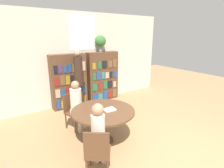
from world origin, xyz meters
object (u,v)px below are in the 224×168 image
object	(u,v)px
bookshelf_right	(103,76)
seated_reader_left	(77,103)
flower_vase	(100,42)
chair_left_side	(73,109)
reading_table	(103,115)
bookshelf_left	(69,81)
chair_near_camera	(98,151)
librarian_standing	(78,75)
seated_reader_right	(99,133)

from	to	relation	value
bookshelf_right	seated_reader_left	bearing A→B (deg)	-136.80
flower_vase	chair_left_side	world-z (taller)	flower_vase
reading_table	chair_left_side	distance (m)	1.02
bookshelf_right	flower_vase	world-z (taller)	flower_vase
bookshelf_left	chair_near_camera	distance (m)	3.21
bookshelf_right	librarian_standing	bearing A→B (deg)	-155.84
librarian_standing	chair_left_side	bearing A→B (deg)	-122.87
chair_near_camera	librarian_standing	size ratio (longest dim) A/B	0.47
bookshelf_left	librarian_standing	size ratio (longest dim) A/B	0.92
chair_near_camera	seated_reader_left	distance (m)	1.66
bookshelf_right	seated_reader_left	size ratio (longest dim) A/B	1.38
chair_near_camera	seated_reader_right	xyz separation A→B (m)	(0.11, 0.15, 0.21)
bookshelf_right	chair_left_side	size ratio (longest dim) A/B	1.95
flower_vase	seated_reader_left	distance (m)	2.54
bookshelf_left	flower_vase	xyz separation A→B (m)	(1.19, 0.01, 1.21)
reading_table	chair_left_side	bearing A→B (deg)	108.04
bookshelf_left	chair_near_camera	world-z (taller)	bookshelf_left
bookshelf_left	librarian_standing	distance (m)	0.59
chair_near_camera	librarian_standing	world-z (taller)	librarian_standing
reading_table	seated_reader_left	distance (m)	0.84
reading_table	librarian_standing	bearing A→B (deg)	82.83
chair_near_camera	flower_vase	bearing A→B (deg)	94.93
bookshelf_left	chair_near_camera	bearing A→B (deg)	-102.49
reading_table	seated_reader_left	bearing A→B (deg)	108.04
bookshelf_right	chair_left_side	bearing A→B (deg)	-141.13
bookshelf_left	bookshelf_right	xyz separation A→B (m)	(1.25, 0.00, -0.00)
bookshelf_left	reading_table	distance (m)	2.31
chair_left_side	seated_reader_left	size ratio (longest dim) A/B	0.71
librarian_standing	chair_near_camera	bearing A→B (deg)	-107.41
seated_reader_left	bookshelf_left	bearing A→B (deg)	-121.30
bookshelf_left	reading_table	bearing A→B (deg)	-92.40
seated_reader_left	reading_table	bearing A→B (deg)	90.00
chair_left_side	librarian_standing	world-z (taller)	librarian_standing
bookshelf_left	chair_left_side	world-z (taller)	bookshelf_left
reading_table	chair_near_camera	xyz separation A→B (m)	(-0.59, -0.82, -0.15)
chair_left_side	flower_vase	bearing A→B (deg)	-158.02
seated_reader_left	librarian_standing	size ratio (longest dim) A/B	0.66
chair_near_camera	seated_reader_left	xyz separation A→B (m)	(0.34, 1.61, 0.22)
chair_near_camera	seated_reader_left	bearing A→B (deg)	114.19
bookshelf_right	flower_vase	distance (m)	1.21
flower_vase	seated_reader_right	xyz separation A→B (m)	(-1.77, -2.97, -1.37)
bookshelf_right	seated_reader_left	distance (m)	2.20
bookshelf_right	seated_reader_right	bearing A→B (deg)	-121.66
reading_table	bookshelf_left	bearing A→B (deg)	87.60
chair_left_side	librarian_standing	xyz separation A→B (m)	(0.54, 0.83, 0.64)
bookshelf_right	seated_reader_left	world-z (taller)	bookshelf_right
chair_near_camera	reading_table	bearing A→B (deg)	90.00
librarian_standing	seated_reader_left	bearing A→B (deg)	-115.76
chair_near_camera	chair_left_side	xyz separation A→B (m)	(0.28, 1.78, 0.00)
seated_reader_left	flower_vase	bearing A→B (deg)	-153.64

